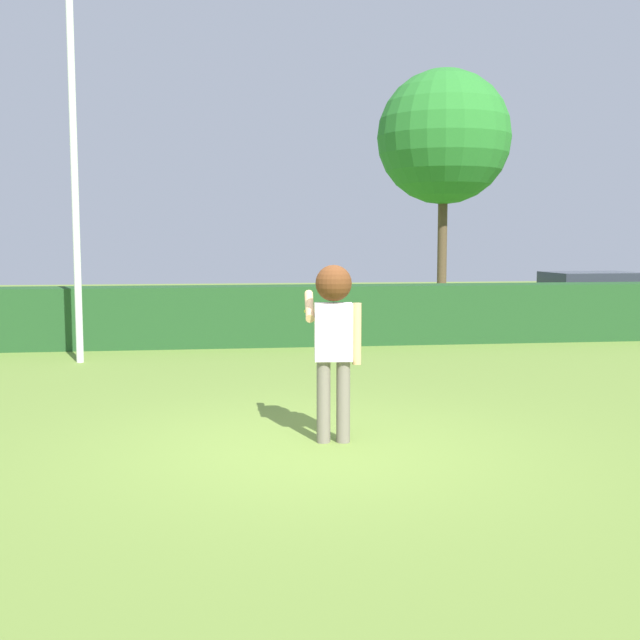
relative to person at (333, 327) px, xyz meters
The scene contains 7 objects.
ground_plane 1.21m from the person, 149.59° to the right, with size 60.00×60.00×0.00m, color olive.
person is the anchor object (origin of this frame).
frisbee 0.53m from the person, 103.23° to the left, with size 0.24×0.24×0.07m.
lamppost 7.23m from the person, 120.50° to the left, with size 0.24×0.24×6.98m.
hedge_row 7.62m from the person, 91.86° to the left, with size 24.38×0.90×1.16m, color #204921.
parked_car_green 13.63m from the person, 52.95° to the left, with size 4.27×1.96×1.25m.
oak_tree 16.97m from the person, 69.77° to the left, with size 3.98×3.98×7.09m.
Camera 1 is at (-0.96, -7.68, 2.05)m, focal length 44.58 mm.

